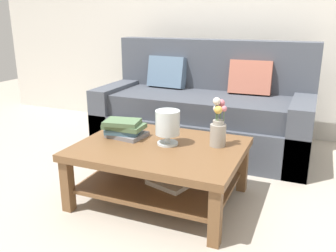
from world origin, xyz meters
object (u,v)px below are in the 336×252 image
object	(u,v)px
couch	(204,112)
flower_pitcher	(218,127)
coffee_table	(160,160)
glass_hurricane_vase	(168,124)
book_stack_main	(124,129)

from	to	relation	value
couch	flower_pitcher	bearing A→B (deg)	-67.85
couch	flower_pitcher	xyz separation A→B (m)	(0.42, -1.03, 0.19)
coffee_table	flower_pitcher	world-z (taller)	flower_pitcher
flower_pitcher	glass_hurricane_vase	bearing A→B (deg)	-161.97
coffee_table	book_stack_main	size ratio (longest dim) A/B	3.68
glass_hurricane_vase	flower_pitcher	size ratio (longest dim) A/B	0.71
couch	book_stack_main	distance (m)	1.16
couch	glass_hurricane_vase	size ratio (longest dim) A/B	8.35
book_stack_main	coffee_table	bearing A→B (deg)	-11.96
couch	glass_hurricane_vase	bearing A→B (deg)	-85.65
flower_pitcher	book_stack_main	bearing A→B (deg)	-172.90
couch	book_stack_main	bearing A→B (deg)	-103.77
glass_hurricane_vase	flower_pitcher	distance (m)	0.35
coffee_table	flower_pitcher	distance (m)	0.47
couch	glass_hurricane_vase	xyz separation A→B (m)	(0.09, -1.14, 0.21)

